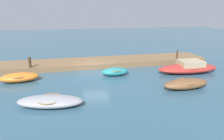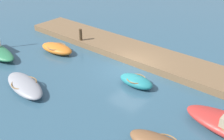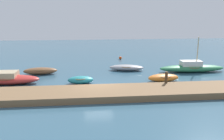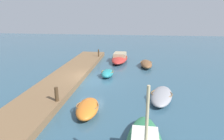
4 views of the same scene
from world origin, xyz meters
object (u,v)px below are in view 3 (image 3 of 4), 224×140
Objects in this scene: rowboat_brown at (40,71)px; motorboat_red at (8,79)px; sailboat_green at (192,68)px; marker_buoy at (120,58)px; dinghy_teal at (81,80)px; rowboat_orange at (163,78)px; mooring_post_mid_west at (166,77)px; rowboat_grey at (126,68)px.

motorboat_red reaches higher than rowboat_brown.
sailboat_green is 10.98m from marker_buoy.
motorboat_red is (-6.77, 0.64, 0.13)m from dinghy_teal.
marker_buoy is at bearing 97.08° from rowboat_orange.
mooring_post_mid_west is at bearing -17.92° from dinghy_teal.
mooring_post_mid_west reaches higher than rowboat_grey.
rowboat_brown is at bearing -141.40° from marker_buoy.
dinghy_teal is 5.65× the size of marker_buoy.
motorboat_red reaches higher than rowboat_orange.
motorboat_red is (-11.93, -4.27, 0.16)m from rowboat_grey.
motorboat_red is at bearing 174.08° from dinghy_teal.
rowboat_brown is at bearing 57.75° from motorboat_red.
rowboat_orange is at bearing -1.09° from dinghy_teal.
dinghy_teal is at bearing 174.65° from rowboat_orange.
marker_buoy is at bearing 64.98° from dinghy_teal.
rowboat_brown is 4.14m from motorboat_red.
mooring_post_mid_west is 14.45m from marker_buoy.
dinghy_teal is at bearing -125.38° from rowboat_grey.
rowboat_brown is at bearing -163.89° from rowboat_grey.
dinghy_teal is (-12.42, -3.47, -0.12)m from sailboat_green.
rowboat_orange is 0.54× the size of motorboat_red.
sailboat_green is 1.29× the size of motorboat_red.
motorboat_red is (-2.33, -3.42, 0.11)m from rowboat_brown.
mooring_post_mid_west is at bearing -81.90° from marker_buoy.
rowboat_brown is 0.87× the size of rowboat_grey.
rowboat_brown is 12.64m from marker_buoy.
motorboat_red is at bearing 172.43° from rowboat_orange.
mooring_post_mid_west is at bearing -129.21° from sailboat_green.
marker_buoy is at bearing 44.81° from motorboat_red.
mooring_post_mid_west is (11.91, -6.40, 0.64)m from rowboat_brown.
sailboat_green is 3.09× the size of dinghy_teal.
dinghy_teal is 13.12m from marker_buoy.
rowboat_orange is (7.96, -0.08, 0.01)m from dinghy_teal.
rowboat_orange is 14.75m from motorboat_red.
rowboat_grey is at bearing 43.03° from dinghy_teal.
mooring_post_mid_west is (7.47, -2.34, 0.66)m from dinghy_teal.
rowboat_orange reaches higher than dinghy_teal.
mooring_post_mid_west is at bearing -9.79° from motorboat_red.
sailboat_green is at bearing -5.22° from rowboat_brown.
sailboat_green reaches higher than rowboat_grey.
sailboat_green is 5.70m from rowboat_orange.
sailboat_green is at bearing -50.49° from marker_buoy.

